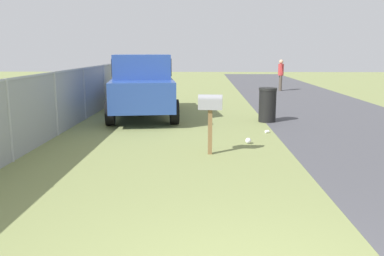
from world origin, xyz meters
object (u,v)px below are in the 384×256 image
at_px(pickup_truck, 142,84).
at_px(pedestrian, 281,73).
at_px(mailbox, 210,107).
at_px(trash_bin, 267,105).

relative_size(pickup_truck, pedestrian, 3.16).
height_order(pickup_truck, pedestrian, pickup_truck).
bearing_deg(mailbox, pickup_truck, 27.17).
bearing_deg(mailbox, pedestrian, -12.91).
xyz_separation_m(pickup_truck, pedestrian, (9.24, -6.35, -0.10)).
relative_size(mailbox, trash_bin, 1.21).
distance_m(pickup_truck, trash_bin, 4.20).
relative_size(mailbox, pickup_truck, 0.24).
distance_m(pickup_truck, pedestrian, 11.21).
height_order(mailbox, trash_bin, mailbox).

